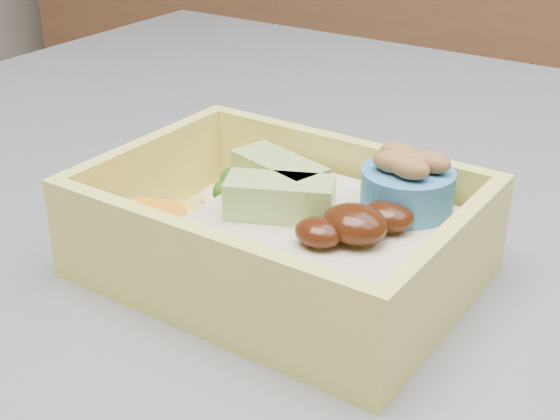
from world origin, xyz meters
The scene contains 1 object.
bento_box centered at (-0.15, -0.16, 0.95)m, with size 0.20×0.15×0.07m.
Camera 1 is at (0.05, -0.46, 1.14)m, focal length 50.00 mm.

